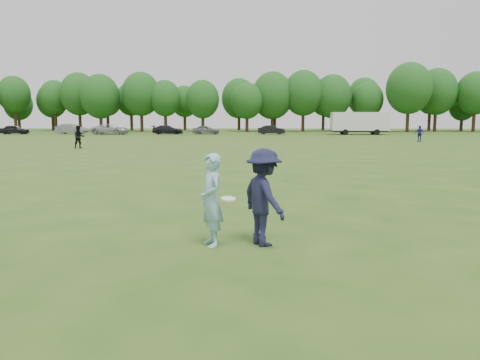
{
  "coord_description": "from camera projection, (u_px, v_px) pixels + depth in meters",
  "views": [
    {
      "loc": [
        0.82,
        -8.75,
        2.36
      ],
      "look_at": [
        0.4,
        0.77,
        1.1
      ],
      "focal_mm": 35.0,
      "sensor_mm": 36.0,
      "label": 1
    }
  ],
  "objects": [
    {
      "name": "field_cone",
      "position": [
        383.0,
        136.0,
        57.1
      ],
      "size": [
        0.28,
        0.28,
        0.3
      ],
      "primitive_type": "cone",
      "color": "orange",
      "rests_on": "ground"
    },
    {
      "name": "car_c",
      "position": [
        111.0,
        129.0,
        67.99
      ],
      "size": [
        5.6,
        3.06,
        1.49
      ],
      "primitive_type": "imported",
      "rotation": [
        0.0,
        0.0,
        1.46
      ],
      "color": "#A7A8AC",
      "rests_on": "ground"
    },
    {
      "name": "cargo_trailer",
      "position": [
        360.0,
        122.0,
        66.94
      ],
      "size": [
        9.0,
        2.75,
        3.2
      ],
      "color": "silver",
      "rests_on": "ground"
    },
    {
      "name": "player_far_a",
      "position": [
        79.0,
        137.0,
        36.57
      ],
      "size": [
        1.1,
        1.04,
        1.78
      ],
      "primitive_type": "imported",
      "rotation": [
        0.0,
        0.0,
        0.59
      ],
      "color": "black",
      "rests_on": "ground"
    },
    {
      "name": "car_f",
      "position": [
        272.0,
        130.0,
        68.43
      ],
      "size": [
        4.1,
        1.87,
        1.31
      ],
      "primitive_type": "imported",
      "rotation": [
        0.0,
        0.0,
        1.44
      ],
      "color": "black",
      "rests_on": "ground"
    },
    {
      "name": "treeline",
      "position": [
        272.0,
        96.0,
        84.22
      ],
      "size": [
        130.35,
        18.39,
        11.74
      ],
      "color": "#332114",
      "rests_on": "ground"
    },
    {
      "name": "car_a",
      "position": [
        15.0,
        130.0,
        68.52
      ],
      "size": [
        4.09,
        1.96,
        1.35
      ],
      "primitive_type": "imported",
      "rotation": [
        0.0,
        0.0,
        1.67
      ],
      "color": "black",
      "rests_on": "ground"
    },
    {
      "name": "car_d",
      "position": [
        168.0,
        130.0,
        68.99
      ],
      "size": [
        4.56,
        1.95,
        1.31
      ],
      "primitive_type": "imported",
      "rotation": [
        0.0,
        0.0,
        1.6
      ],
      "color": "black",
      "rests_on": "ground"
    },
    {
      "name": "thrower",
      "position": [
        211.0,
        200.0,
        8.62
      ],
      "size": [
        0.64,
        0.75,
        1.73
      ],
      "primitive_type": "imported",
      "rotation": [
        0.0,
        0.0,
        -1.12
      ],
      "color": "#89BDD4",
      "rests_on": "ground"
    },
    {
      "name": "car_e",
      "position": [
        206.0,
        130.0,
        68.44
      ],
      "size": [
        4.03,
        1.96,
        1.32
      ],
      "primitive_type": "imported",
      "rotation": [
        0.0,
        0.0,
        1.47
      ],
      "color": "slate",
      "rests_on": "ground"
    },
    {
      "name": "defender",
      "position": [
        264.0,
        197.0,
        8.68
      ],
      "size": [
        1.19,
        1.35,
        1.81
      ],
      "primitive_type": "imported",
      "rotation": [
        0.0,
        0.0,
        2.12
      ],
      "color": "#1A1C3A",
      "rests_on": "ground"
    },
    {
      "name": "disc_in_play",
      "position": [
        228.0,
        199.0,
        8.4
      ],
      "size": [
        0.31,
        0.3,
        0.08
      ],
      "color": "white",
      "rests_on": "ground"
    },
    {
      "name": "player_far_b",
      "position": [
        419.0,
        134.0,
        46.78
      ],
      "size": [
        0.94,
        0.97,
        1.63
      ],
      "primitive_type": "imported",
      "rotation": [
        0.0,
        0.0,
        -0.83
      ],
      "color": "navy",
      "rests_on": "ground"
    },
    {
      "name": "car_b",
      "position": [
        71.0,
        129.0,
        70.08
      ],
      "size": [
        4.71,
        2.09,
        1.5
      ],
      "primitive_type": "imported",
      "rotation": [
        0.0,
        0.0,
        1.46
      ],
      "color": "slate",
      "rests_on": "ground"
    },
    {
      "name": "ground",
      "position": [
        218.0,
        242.0,
        9.01
      ],
      "size": [
        200.0,
        200.0,
        0.0
      ],
      "primitive_type": "plane",
      "color": "#2A4A15",
      "rests_on": "ground"
    }
  ]
}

